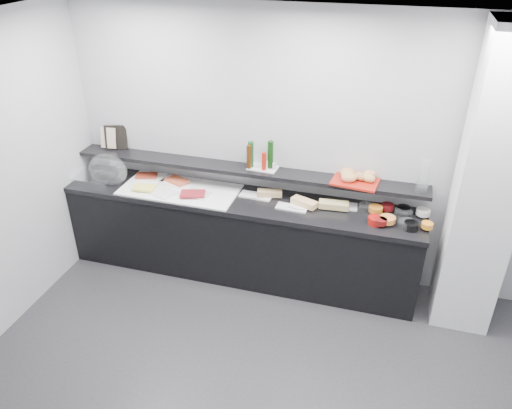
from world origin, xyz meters
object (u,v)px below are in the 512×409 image
(cloche_base, at_px, (95,178))
(carafe, at_px, (424,177))
(bread_tray, at_px, (355,182))
(condiment_tray, at_px, (263,168))
(sandwich_plate_mid, at_px, (292,208))
(framed_print, at_px, (116,137))

(cloche_base, bearing_deg, carafe, 2.91)
(bread_tray, bearing_deg, carafe, 5.32)
(condiment_tray, bearing_deg, sandwich_plate_mid, -32.51)
(framed_print, xyz_separation_m, condiment_tray, (1.64, -0.04, -0.12))
(condiment_tray, height_order, bread_tray, bread_tray)
(framed_print, distance_m, condiment_tray, 1.65)
(framed_print, bearing_deg, sandwich_plate_mid, -26.86)
(sandwich_plate_mid, relative_size, carafe, 0.99)
(cloche_base, relative_size, condiment_tray, 1.49)
(cloche_base, relative_size, framed_print, 1.64)
(framed_print, distance_m, carafe, 3.16)
(sandwich_plate_mid, bearing_deg, cloche_base, -178.09)
(cloche_base, height_order, carafe, carafe)
(cloche_base, xyz_separation_m, bread_tray, (2.69, 0.19, 0.24))
(bread_tray, bearing_deg, sandwich_plate_mid, -151.99)
(sandwich_plate_mid, xyz_separation_m, carafe, (1.15, 0.20, 0.39))
(condiment_tray, bearing_deg, bread_tray, 0.55)
(carafe, bearing_deg, bread_tray, 178.48)
(framed_print, relative_size, bread_tray, 0.61)
(cloche_base, bearing_deg, framed_print, 64.90)
(bread_tray, xyz_separation_m, carafe, (0.60, -0.02, 0.14))
(framed_print, relative_size, condiment_tray, 0.90)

